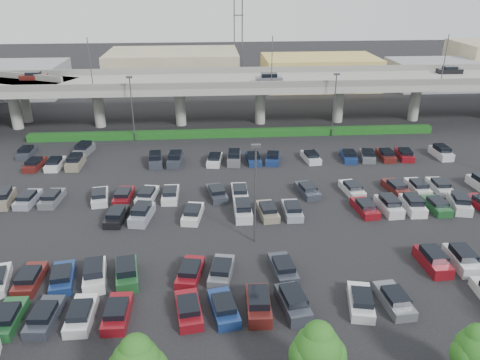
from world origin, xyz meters
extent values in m
plane|color=black|center=(0.00, 0.00, 0.00)|extent=(280.00, 280.00, 0.00)
cube|color=gray|center=(0.00, 32.00, 7.25)|extent=(150.00, 13.00, 1.10)
cube|color=slate|center=(0.00, 25.75, 8.30)|extent=(150.00, 0.50, 1.00)
cube|color=slate|center=(0.00, 38.25, 8.30)|extent=(150.00, 0.50, 1.00)
cylinder|color=gray|center=(-37.00, 32.00, 3.35)|extent=(1.80, 1.80, 6.70)
cube|color=slate|center=(-37.00, 32.00, 6.50)|extent=(2.60, 9.75, 0.50)
cylinder|color=gray|center=(-23.00, 32.00, 3.35)|extent=(1.80, 1.80, 6.70)
cube|color=slate|center=(-23.00, 32.00, 6.50)|extent=(2.60, 9.75, 0.50)
cylinder|color=gray|center=(-9.00, 32.00, 3.35)|extent=(1.80, 1.80, 6.70)
cube|color=slate|center=(-9.00, 32.00, 6.50)|extent=(2.60, 9.75, 0.50)
cylinder|color=gray|center=(5.00, 32.00, 3.35)|extent=(1.80, 1.80, 6.70)
cube|color=slate|center=(5.00, 32.00, 6.50)|extent=(2.60, 9.75, 0.50)
cylinder|color=gray|center=(19.00, 32.00, 3.35)|extent=(1.80, 1.80, 6.70)
cube|color=slate|center=(19.00, 32.00, 6.50)|extent=(2.60, 9.75, 0.50)
cylinder|color=gray|center=(33.00, 32.00, 3.35)|extent=(1.80, 1.80, 6.70)
cube|color=slate|center=(33.00, 32.00, 6.50)|extent=(2.60, 9.75, 0.50)
cube|color=#531816|center=(-34.00, 35.00, 8.21)|extent=(4.40, 1.82, 0.82)
cube|color=black|center=(-34.00, 35.00, 8.84)|extent=(2.30, 1.60, 0.50)
cube|color=#595C61|center=(6.00, 29.00, 8.32)|extent=(4.40, 1.82, 1.05)
cube|color=black|center=(6.00, 29.00, 9.14)|extent=(2.60, 1.60, 0.65)
cube|color=black|center=(40.00, 35.00, 8.21)|extent=(4.40, 1.82, 0.82)
cube|color=black|center=(40.00, 35.00, 8.84)|extent=(2.30, 1.60, 0.50)
cylinder|color=#49494E|center=(-22.00, 25.90, 11.80)|extent=(0.14, 0.14, 8.00)
cylinder|color=#49494E|center=(6.00, 25.90, 11.80)|extent=(0.14, 0.14, 8.00)
cylinder|color=#49494E|center=(34.00, 25.90, 11.80)|extent=(0.14, 0.14, 8.00)
cylinder|color=gray|center=(-36.59, 35.82, 3.35)|extent=(1.60, 1.60, 6.70)
cube|color=#123F12|center=(0.00, 25.00, 0.55)|extent=(66.00, 1.60, 1.10)
sphere|color=#205215|center=(-8.96, -26.55, 4.24)|extent=(2.06, 2.06, 2.06)
sphere|color=#205215|center=(2.00, -26.39, 3.39)|extent=(3.07, 3.07, 3.07)
sphere|color=#205215|center=(2.71, -26.29, 2.85)|extent=(2.41, 2.41, 2.41)
sphere|color=#205215|center=(1.40, -26.47, 3.07)|extent=(2.41, 2.41, 2.41)
sphere|color=#205215|center=(2.04, -26.27, 4.27)|extent=(2.08, 2.08, 2.08)
sphere|color=#205215|center=(12.00, -26.82, 3.09)|extent=(2.79, 2.79, 2.79)
sphere|color=#205215|center=(11.45, -26.90, 2.79)|extent=(2.19, 2.19, 2.19)
sphere|color=#205215|center=(12.04, -26.70, 3.89)|extent=(1.89, 1.89, 1.89)
cube|color=#1C5027|center=(-20.00, -18.50, 0.41)|extent=(1.82, 4.40, 0.82)
cube|color=black|center=(-20.00, -18.70, 1.04)|extent=(1.60, 2.30, 0.50)
cube|color=#2E333C|center=(-17.25, -18.50, 0.41)|extent=(2.12, 4.51, 0.82)
cube|color=black|center=(-17.25, -18.70, 1.04)|extent=(1.76, 2.40, 0.50)
cube|color=silver|center=(-14.50, -18.50, 0.41)|extent=(1.83, 4.40, 0.82)
cube|color=black|center=(-14.50, -18.70, 1.04)|extent=(1.61, 2.30, 0.50)
cube|color=maroon|center=(-11.75, -18.50, 0.41)|extent=(1.89, 4.43, 0.82)
cube|color=black|center=(-11.75, -18.70, 1.04)|extent=(1.64, 2.32, 0.50)
cube|color=maroon|center=(-6.25, -18.50, 0.41)|extent=(2.43, 4.62, 0.82)
cube|color=black|center=(-6.25, -18.70, 1.04)|extent=(1.92, 2.51, 0.50)
cube|color=navy|center=(-3.50, -18.50, 0.41)|extent=(2.59, 4.66, 0.82)
cube|color=black|center=(-3.50, -18.70, 1.04)|extent=(1.99, 2.55, 0.50)
cube|color=#531816|center=(-0.75, -18.50, 0.53)|extent=(1.97, 4.46, 1.05)
cube|color=black|center=(-0.75, -18.50, 1.34)|extent=(1.69, 2.65, 0.65)
cube|color=#2E333C|center=(2.00, -18.50, 0.53)|extent=(2.50, 4.63, 1.05)
cube|color=black|center=(2.00, -18.50, 1.34)|extent=(2.00, 2.82, 0.65)
cube|color=silver|center=(7.50, -18.50, 0.41)|extent=(2.65, 4.67, 0.82)
cube|color=black|center=(7.50, -18.70, 1.04)|extent=(2.02, 2.57, 0.50)
cube|color=#595C61|center=(10.25, -18.50, 0.41)|extent=(2.21, 4.55, 0.82)
cube|color=black|center=(10.25, -18.70, 1.04)|extent=(1.80, 2.43, 0.50)
cube|color=#531816|center=(-20.00, -13.50, 0.41)|extent=(1.88, 4.42, 0.82)
cube|color=black|center=(-20.00, -13.70, 1.04)|extent=(1.63, 2.32, 0.50)
cube|color=navy|center=(-17.25, -13.50, 0.41)|extent=(2.51, 4.64, 0.82)
cube|color=black|center=(-17.25, -13.70, 1.04)|extent=(1.95, 2.53, 0.50)
cube|color=silver|center=(-14.50, -13.50, 0.53)|extent=(2.53, 4.64, 1.05)
cube|color=black|center=(-14.50, -13.50, 1.34)|extent=(2.01, 2.83, 0.65)
cube|color=#1C5027|center=(-11.75, -13.50, 0.53)|extent=(2.53, 4.64, 1.05)
cube|color=black|center=(-11.75, -13.50, 1.34)|extent=(2.01, 2.83, 0.65)
cube|color=maroon|center=(-6.25, -13.50, 0.41)|extent=(2.60, 4.66, 0.82)
cube|color=black|center=(-6.25, -13.70, 1.04)|extent=(2.00, 2.56, 0.50)
cube|color=#595C61|center=(-3.50, -13.50, 0.41)|extent=(2.64, 4.67, 0.82)
cube|color=black|center=(-3.50, -13.70, 1.04)|extent=(2.02, 2.57, 0.50)
cube|color=#2E333C|center=(2.00, -13.50, 0.41)|extent=(2.30, 4.58, 0.82)
cube|color=black|center=(2.00, -13.70, 1.04)|extent=(1.85, 2.46, 0.50)
cube|color=maroon|center=(15.75, -13.50, 0.53)|extent=(2.02, 4.48, 1.05)
cube|color=black|center=(15.75, -13.50, 1.34)|extent=(1.72, 2.67, 0.65)
cube|color=silver|center=(18.50, -13.50, 0.53)|extent=(1.94, 4.45, 1.05)
cube|color=black|center=(18.50, -13.50, 1.34)|extent=(1.67, 2.64, 0.65)
cube|color=black|center=(-14.50, -2.50, 0.41)|extent=(2.23, 4.55, 0.82)
cube|color=black|center=(-14.50, -2.70, 1.04)|extent=(1.82, 2.44, 0.50)
cube|color=gray|center=(-11.75, -2.50, 0.53)|extent=(2.57, 4.65, 1.05)
cube|color=black|center=(-11.75, -2.50, 1.34)|extent=(2.04, 2.84, 0.65)
cube|color=silver|center=(-6.25, -2.50, 0.41)|extent=(2.52, 4.64, 0.82)
cube|color=black|center=(-6.25, -2.70, 1.04)|extent=(1.96, 2.53, 0.50)
cube|color=silver|center=(-0.75, -2.50, 0.53)|extent=(1.86, 4.41, 1.05)
cube|color=black|center=(-0.75, -2.50, 1.34)|extent=(1.62, 2.61, 0.65)
cube|color=gray|center=(2.00, -2.50, 0.41)|extent=(2.25, 4.56, 0.82)
cube|color=black|center=(2.00, -2.70, 1.04)|extent=(1.82, 2.45, 0.50)
cube|color=gray|center=(4.75, -2.50, 0.41)|extent=(1.82, 4.40, 0.82)
cube|color=black|center=(4.75, -2.70, 1.04)|extent=(1.60, 2.30, 0.50)
cube|color=maroon|center=(13.00, -2.50, 0.41)|extent=(2.25, 4.56, 0.82)
cube|color=black|center=(13.00, -2.70, 1.04)|extent=(1.82, 2.45, 0.50)
cube|color=silver|center=(15.75, -2.50, 0.53)|extent=(2.07, 4.50, 1.05)
cube|color=black|center=(15.75, -2.50, 1.34)|extent=(1.75, 2.69, 0.65)
cube|color=silver|center=(18.50, -2.50, 0.53)|extent=(2.01, 4.48, 1.05)
cube|color=black|center=(18.50, -2.50, 1.34)|extent=(1.71, 2.67, 0.65)
cube|color=#1C5027|center=(21.25, -2.50, 0.41)|extent=(2.04, 4.49, 0.82)
cube|color=black|center=(21.25, -2.70, 1.04)|extent=(1.72, 2.38, 0.50)
cube|color=silver|center=(24.00, -2.50, 0.53)|extent=(2.80, 4.70, 1.05)
cube|color=black|center=(24.00, -2.50, 1.34)|extent=(2.17, 2.90, 0.65)
cube|color=gray|center=(-28.25, 2.50, 0.53)|extent=(2.30, 4.58, 1.05)
cube|color=black|center=(-28.25, 2.50, 1.34)|extent=(1.88, 2.76, 0.65)
cube|color=gray|center=(-25.50, 2.50, 0.41)|extent=(2.19, 4.54, 0.82)
cube|color=black|center=(-25.50, 2.30, 1.04)|extent=(1.79, 2.43, 0.50)
cube|color=#595C61|center=(-22.75, 2.50, 0.41)|extent=(2.15, 4.53, 0.82)
cube|color=black|center=(-22.75, 2.30, 1.04)|extent=(1.77, 2.42, 0.50)
cube|color=silver|center=(-17.25, 2.50, 0.41)|extent=(2.51, 4.64, 0.82)
cube|color=black|center=(-17.25, 2.30, 1.04)|extent=(1.95, 2.53, 0.50)
cube|color=maroon|center=(-14.50, 2.50, 0.41)|extent=(2.05, 4.49, 0.82)
cube|color=black|center=(-14.50, 2.30, 1.04)|extent=(1.72, 2.38, 0.50)
cube|color=silver|center=(-11.75, 2.50, 0.41)|extent=(2.57, 4.65, 0.82)
cube|color=black|center=(-11.75, 2.30, 1.04)|extent=(1.98, 2.55, 0.50)
cube|color=silver|center=(-9.00, 2.50, 0.41)|extent=(1.90, 4.43, 0.82)
cube|color=black|center=(-9.00, 2.30, 1.04)|extent=(1.64, 2.33, 0.50)
cube|color=#2E333C|center=(-3.50, 2.50, 0.41)|extent=(2.65, 4.67, 0.82)
cube|color=black|center=(-3.50, 2.30, 1.04)|extent=(2.02, 2.57, 0.50)
cube|color=silver|center=(-0.75, 2.50, 0.41)|extent=(1.83, 4.40, 0.82)
cube|color=black|center=(-0.75, 2.30, 1.04)|extent=(1.61, 2.30, 0.50)
cube|color=#2E333C|center=(7.50, 2.50, 0.41)|extent=(2.61, 4.66, 0.82)
cube|color=black|center=(7.50, 2.30, 1.04)|extent=(2.01, 2.56, 0.50)
cube|color=silver|center=(13.00, 2.50, 0.41)|extent=(2.35, 4.59, 0.82)
cube|color=black|center=(13.00, 2.30, 1.04)|extent=(1.88, 2.48, 0.50)
cube|color=#531816|center=(18.50, 2.50, 0.41)|extent=(2.39, 4.60, 0.82)
cube|color=black|center=(18.50, 2.30, 1.04)|extent=(1.89, 2.49, 0.50)
cube|color=silver|center=(21.25, 2.50, 0.41)|extent=(1.84, 4.41, 0.82)
cube|color=black|center=(21.25, 2.30, 1.04)|extent=(1.61, 2.31, 0.50)
cube|color=silver|center=(24.00, 2.50, 0.41)|extent=(1.91, 4.44, 0.82)
cube|color=black|center=(24.00, 2.30, 1.04)|extent=(1.65, 2.33, 0.50)
cube|color=#531816|center=(-28.25, 13.50, 0.41)|extent=(2.18, 4.54, 0.82)
cube|color=black|center=(-28.25, 13.30, 1.04)|extent=(1.79, 2.43, 0.50)
cube|color=silver|center=(-25.50, 13.50, 0.41)|extent=(1.91, 4.44, 0.82)
cube|color=black|center=(-25.50, 13.30, 1.04)|extent=(1.65, 2.33, 0.50)
cube|color=gray|center=(-22.75, 13.50, 0.53)|extent=(1.89, 4.43, 1.05)
cube|color=black|center=(-22.75, 13.50, 1.34)|extent=(1.64, 2.63, 0.65)
cube|color=#2E333C|center=(-11.75, 13.50, 0.53)|extent=(2.20, 4.54, 1.05)
cube|color=black|center=(-11.75, 13.50, 1.34)|extent=(1.83, 2.73, 0.65)
cube|color=#2E333C|center=(-9.00, 13.50, 0.53)|extent=(2.21, 4.55, 1.05)
cube|color=black|center=(-9.00, 13.50, 1.34)|extent=(1.83, 2.73, 0.65)
cube|color=silver|center=(-3.50, 13.50, 0.41)|extent=(2.44, 4.62, 0.82)
cube|color=black|center=(-3.50, 13.30, 1.04)|extent=(1.92, 2.51, 0.50)
cube|color=#595C61|center=(-0.75, 13.50, 0.53)|extent=(2.20, 4.54, 1.05)
cube|color=black|center=(-0.75, 13.50, 1.34)|extent=(1.82, 2.73, 0.65)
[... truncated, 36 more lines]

